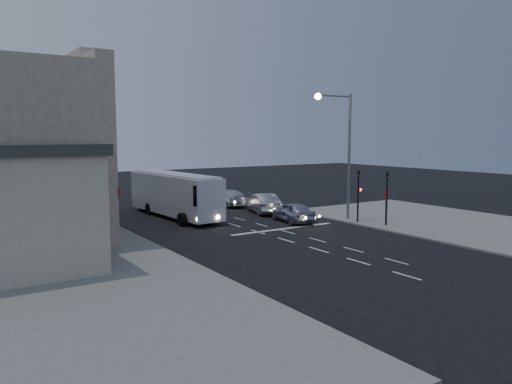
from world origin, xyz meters
TOP-DOWN VIEW (x-y plane):
  - ground at (0.00, 0.00)m, footprint 120.00×120.00m
  - sidewalk_near at (13.00, -4.00)m, footprint 12.00×24.00m
  - sidewalk_far at (-13.00, 8.00)m, footprint 12.00×50.00m
  - road_markings at (1.29, 3.31)m, footprint 8.00×30.55m
  - tour_bus at (-2.08, 10.41)m, footprint 2.90×11.04m
  - car_suv at (4.17, 3.80)m, footprint 2.30×4.44m
  - car_sedan_a at (4.67, 8.49)m, footprint 2.89×5.06m
  - car_sedan_b at (4.23, 13.62)m, footprint 2.34×5.10m
  - car_sedan_c at (3.89, 19.35)m, footprint 4.10×6.41m
  - car_extra at (4.09, 25.42)m, footprint 2.01×5.13m
  - traffic_signal_main at (7.60, 0.78)m, footprint 0.25×0.35m
  - traffic_signal_side at (8.30, -1.20)m, footprint 0.18×0.15m
  - regulatory_sign at (9.30, -0.24)m, footprint 0.45×0.12m
  - streetlight at (7.34, 2.20)m, footprint 3.32×0.44m
  - main_building at (-13.96, 8.00)m, footprint 10.12×12.00m
  - low_building_south at (-14.50, -0.50)m, footprint 7.40×5.40m
  - street_tree at (-8.21, 15.02)m, footprint 4.00×4.00m

SIDE VIEW (x-z plane):
  - ground at x=0.00m, z-range 0.00..0.00m
  - road_markings at x=1.29m, z-range 0.00..0.01m
  - sidewalk_near at x=13.00m, z-range 0.00..0.12m
  - sidewalk_far at x=-13.00m, z-range 0.00..0.12m
  - car_sedan_b at x=4.23m, z-range 0.00..1.44m
  - car_suv at x=4.17m, z-range 0.00..1.45m
  - car_sedan_a at x=4.67m, z-range 0.00..1.58m
  - car_sedan_c at x=3.89m, z-range 0.00..1.64m
  - car_extra at x=4.09m, z-range 0.00..1.66m
  - regulatory_sign at x=9.30m, z-range 0.50..2.70m
  - tour_bus at x=-2.08m, z-range 0.14..3.49m
  - traffic_signal_main at x=7.60m, z-range 0.37..4.47m
  - traffic_signal_side at x=8.30m, z-range 0.37..4.47m
  - low_building_south at x=-14.50m, z-range 0.15..5.85m
  - street_tree at x=-8.21m, z-range 1.40..7.60m
  - main_building at x=-13.96m, z-range -0.34..10.66m
  - streetlight at x=7.34m, z-range 1.23..10.23m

